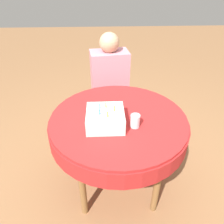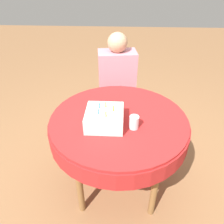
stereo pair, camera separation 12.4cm
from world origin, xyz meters
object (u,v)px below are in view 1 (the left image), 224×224
birthday_cake (105,118)px  drinking_glass (135,121)px  person (110,78)px  chair (109,90)px

birthday_cake → drinking_glass: birthday_cake is taller
person → birthday_cake: bearing=-101.9°
chair → drinking_glass: (0.15, -0.95, 0.27)m
birthday_cake → chair: bearing=86.9°
chair → birthday_cake: 0.96m
chair → drinking_glass: 1.00m
chair → person: (0.01, -0.09, 0.19)m
person → drinking_glass: 0.87m
person → birthday_cake: size_ratio=4.47×
drinking_glass → chair: bearing=99.2°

